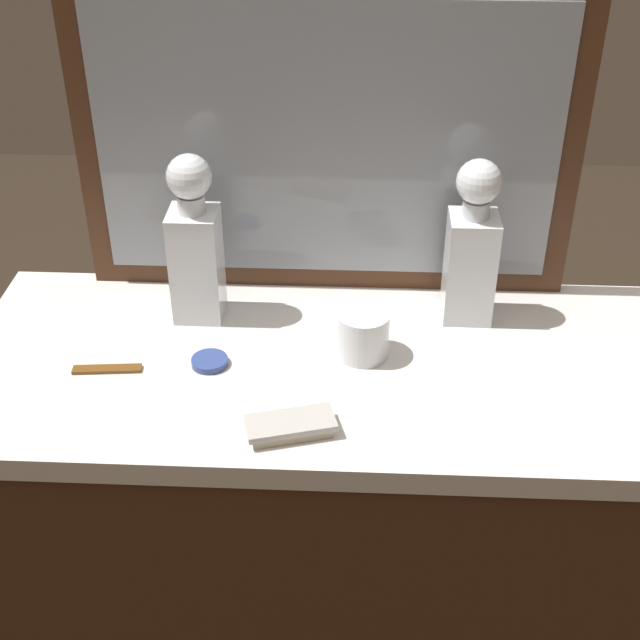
{
  "coord_description": "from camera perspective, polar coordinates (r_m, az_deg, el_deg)",
  "views": [
    {
      "loc": [
        0.06,
        -1.17,
        1.78
      ],
      "look_at": [
        0.0,
        0.0,
        1.01
      ],
      "focal_mm": 49.31,
      "sensor_mm": 36.0,
      "label": 1
    }
  ],
  "objects": [
    {
      "name": "porcelain_dish",
      "position": [
        1.45,
        -7.17,
        -2.69
      ],
      "size": [
        0.06,
        0.06,
        0.01
      ],
      "color": "#33478C",
      "rests_on": "dresser"
    },
    {
      "name": "tortoiseshell_comb",
      "position": [
        1.47,
        -13.65,
        -3.12
      ],
      "size": [
        0.11,
        0.03,
        0.01
      ],
      "color": "brown",
      "rests_on": "dresser"
    },
    {
      "name": "crystal_tumbler_right",
      "position": [
        1.45,
        2.81,
        -1.07
      ],
      "size": [
        0.09,
        0.09,
        0.08
      ],
      "color": "white",
      "rests_on": "dresser"
    },
    {
      "name": "silver_brush_left",
      "position": [
        1.3,
        -1.95,
        -6.91
      ],
      "size": [
        0.14,
        0.09,
        0.02
      ],
      "color": "#B7A88C",
      "rests_on": "dresser"
    },
    {
      "name": "crystal_decanter_front",
      "position": [
        1.53,
        9.77,
        4.09
      ],
      "size": [
        0.08,
        0.08,
        0.3
      ],
      "color": "white",
      "rests_on": "dresser"
    },
    {
      "name": "dresser",
      "position": [
        1.77,
        0.0,
        -14.83
      ],
      "size": [
        1.19,
        0.53,
        0.93
      ],
      "color": "#472816",
      "rests_on": "ground_plane"
    },
    {
      "name": "dresser_mirror",
      "position": [
        1.53,
        0.44,
        11.43
      ],
      "size": [
        0.87,
        0.03,
        0.56
      ],
      "color": "#472816",
      "rests_on": "dresser"
    },
    {
      "name": "crystal_decanter_left",
      "position": [
        1.53,
        -8.07,
        4.28
      ],
      "size": [
        0.08,
        0.08,
        0.3
      ],
      "color": "white",
      "rests_on": "dresser"
    }
  ]
}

